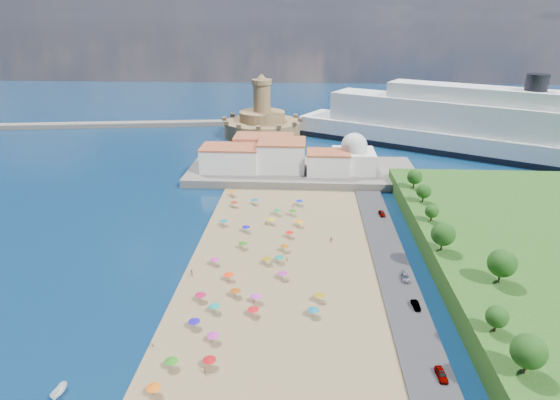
{
  "coord_description": "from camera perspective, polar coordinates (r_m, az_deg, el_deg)",
  "views": [
    {
      "loc": [
        11.58,
        -105.62,
        59.61
      ],
      "look_at": [
        4.0,
        25.0,
        8.0
      ],
      "focal_mm": 30.0,
      "sensor_mm": 36.0,
      "label": 1
    }
  ],
  "objects": [
    {
      "name": "ground",
      "position": [
        121.84,
        -2.58,
        -7.79
      ],
      "size": [
        700.0,
        700.0,
        0.0
      ],
      "primitive_type": "plane",
      "color": "#071938",
      "rests_on": "ground"
    },
    {
      "name": "terrace",
      "position": [
        187.85,
        2.68,
        3.48
      ],
      "size": [
        90.0,
        36.0,
        3.0
      ],
      "primitive_type": "cube",
      "color": "#59544C",
      "rests_on": "ground"
    },
    {
      "name": "jetty",
      "position": [
        222.72,
        -2.89,
        6.29
      ],
      "size": [
        18.0,
        70.0,
        2.4
      ],
      "primitive_type": "cube",
      "color": "#59544C",
      "rests_on": "ground"
    },
    {
      "name": "breakwater",
      "position": [
        291.66,
        -21.64,
        8.49
      ],
      "size": [
        199.03,
        34.77,
        2.6
      ],
      "primitive_type": "cube",
      "rotation": [
        0.0,
        0.0,
        0.14
      ],
      "color": "#59544C",
      "rests_on": "ground"
    },
    {
      "name": "waterfront_buildings",
      "position": [
        187.15,
        -1.3,
        5.47
      ],
      "size": [
        57.0,
        29.0,
        11.0
      ],
      "color": "silver",
      "rests_on": "terrace"
    },
    {
      "name": "domed_building",
      "position": [
        184.66,
        8.96,
        5.35
      ],
      "size": [
        16.0,
        16.0,
        15.0
      ],
      "color": "silver",
      "rests_on": "terrace"
    },
    {
      "name": "fortress",
      "position": [
        250.42,
        -2.19,
        9.31
      ],
      "size": [
        40.0,
        40.0,
        32.4
      ],
      "color": "#9B744D",
      "rests_on": "ground"
    },
    {
      "name": "cruise_ship",
      "position": [
        233.74,
        22.39,
        7.92
      ],
      "size": [
        160.76,
        105.59,
        37.25
      ],
      "color": "black",
      "rests_on": "ground"
    },
    {
      "name": "beach_parasols",
      "position": [
        113.26,
        -3.64,
        -9.01
      ],
      "size": [
        31.79,
        112.27,
        2.2
      ],
      "color": "gray",
      "rests_on": "beach"
    },
    {
      "name": "beachgoers",
      "position": [
        127.64,
        -3.67,
        -5.8
      ],
      "size": [
        37.13,
        87.52,
        1.84
      ],
      "color": "tan",
      "rests_on": "beach"
    },
    {
      "name": "parked_cars",
      "position": [
        117.64,
        15.03,
        -8.97
      ],
      "size": [
        2.07,
        75.72,
        1.39
      ],
      "color": "gray",
      "rests_on": "promenade"
    },
    {
      "name": "hillside_trees",
      "position": [
        111.43,
        22.08,
        -6.54
      ],
      "size": [
        14.87,
        110.42,
        7.79
      ],
      "color": "#382314",
      "rests_on": "hillside"
    }
  ]
}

